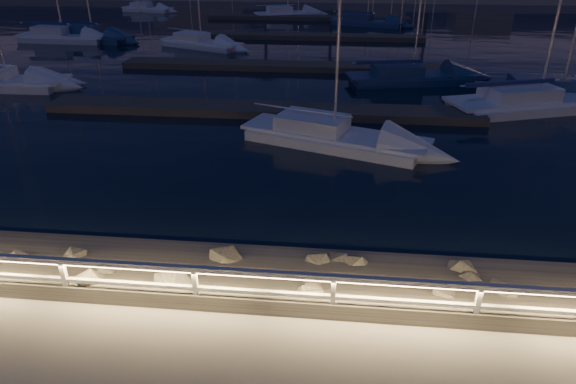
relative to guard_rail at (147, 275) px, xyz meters
name	(u,v)px	position (x,y,z in m)	size (l,w,h in m)	color
ground	(154,303)	(0.07, 0.00, -0.77)	(400.00, 400.00, 0.00)	gray
harbor_water	(291,59)	(0.07, 31.22, -1.74)	(400.00, 440.00, 0.60)	black
guard_rail	(147,275)	(0.00, 0.00, 0.00)	(44.11, 0.12, 1.06)	white
riprap	(70,262)	(-2.83, 1.71, -1.04)	(27.28, 3.23, 1.50)	slate
floating_docks	(293,48)	(0.07, 32.50, -1.17)	(22.00, 36.00, 0.40)	#4F4841
sailboat_b	(5,80)	(-15.93, 19.53, -0.96)	(7.22, 3.27, 11.89)	silver
sailboat_c	(329,134)	(3.64, 12.08, -0.95)	(8.32, 4.85, 13.65)	silver
sailboat_d	(534,100)	(14.05, 18.27, -0.91)	(10.05, 5.80, 16.43)	silver
sailboat_e	(91,35)	(-17.84, 35.15, -0.91)	(7.92, 4.40, 13.09)	navy
sailboat_g	(409,76)	(8.17, 23.06, -0.95)	(8.32, 4.07, 13.60)	navy
sailboat_h	(557,91)	(15.91, 20.39, -0.94)	(8.91, 2.81, 14.96)	navy
sailboat_i	(61,36)	(-20.15, 34.34, -0.90)	(7.98, 2.77, 13.47)	silver
sailboat_j	(199,42)	(-7.65, 33.10, -0.95)	(7.39, 4.76, 12.30)	silver
sailboat_k	(365,21)	(6.20, 46.43, -0.96)	(7.83, 4.29, 12.81)	navy
sailboat_m	(146,8)	(-20.10, 55.04, -0.97)	(6.60, 3.25, 10.90)	silver
sailboat_n	(286,13)	(-2.56, 51.91, -0.94)	(7.77, 4.68, 12.83)	silver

